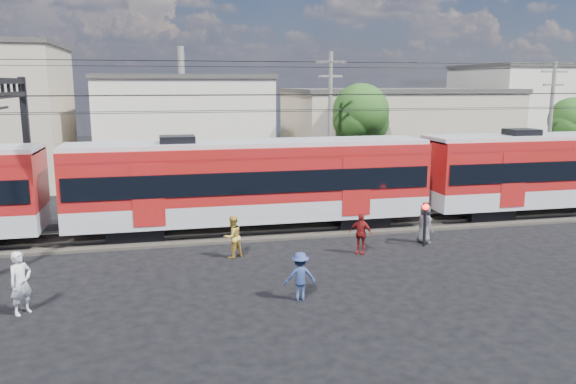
# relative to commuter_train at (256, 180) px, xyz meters

# --- Properties ---
(ground) EXTENTS (120.00, 120.00, 0.00)m
(ground) POSITION_rel_commuter_train_xyz_m (-0.42, -8.00, -2.40)
(ground) COLOR black
(ground) RESTS_ON ground
(track_bed) EXTENTS (70.00, 3.40, 0.12)m
(track_bed) POSITION_rel_commuter_train_xyz_m (-0.42, 0.00, -2.34)
(track_bed) COLOR #2D2823
(track_bed) RESTS_ON ground
(rail_near) EXTENTS (70.00, 0.12, 0.12)m
(rail_near) POSITION_rel_commuter_train_xyz_m (-0.42, -0.75, -2.22)
(rail_near) COLOR #59544C
(rail_near) RESTS_ON track_bed
(rail_far) EXTENTS (70.00, 0.12, 0.12)m
(rail_far) POSITION_rel_commuter_train_xyz_m (-0.42, 0.75, -2.22)
(rail_far) COLOR #59544C
(rail_far) RESTS_ON track_bed
(commuter_train) EXTENTS (50.30, 3.08, 4.17)m
(commuter_train) POSITION_rel_commuter_train_xyz_m (0.00, 0.00, 0.00)
(commuter_train) COLOR black
(commuter_train) RESTS_ON ground
(catenary) EXTENTS (70.00, 9.30, 7.52)m
(catenary) POSITION_rel_commuter_train_xyz_m (-9.07, -0.00, 2.73)
(catenary) COLOR black
(catenary) RESTS_ON ground
(building_midwest) EXTENTS (12.24, 12.24, 7.30)m
(building_midwest) POSITION_rel_commuter_train_xyz_m (-2.42, 19.00, 1.25)
(building_midwest) COLOR beige
(building_midwest) RESTS_ON ground
(building_mideast) EXTENTS (16.32, 10.20, 6.30)m
(building_mideast) POSITION_rel_commuter_train_xyz_m (13.58, 16.00, 0.75)
(building_mideast) COLOR tan
(building_mideast) RESTS_ON ground
(building_east) EXTENTS (10.20, 10.20, 8.30)m
(building_east) POSITION_rel_commuter_train_xyz_m (27.58, 20.00, 1.75)
(building_east) COLOR beige
(building_east) RESTS_ON ground
(utility_pole_mid) EXTENTS (1.80, 0.24, 8.50)m
(utility_pole_mid) POSITION_rel_commuter_train_xyz_m (5.58, 7.00, 2.13)
(utility_pole_mid) COLOR slate
(utility_pole_mid) RESTS_ON ground
(utility_pole_east) EXTENTS (1.80, 0.24, 8.00)m
(utility_pole_east) POSITION_rel_commuter_train_xyz_m (19.58, 6.00, 1.88)
(utility_pole_east) COLOR slate
(utility_pole_east) RESTS_ON ground
(tree_near) EXTENTS (3.82, 3.64, 6.72)m
(tree_near) POSITION_rel_commuter_train_xyz_m (8.77, 10.09, 2.26)
(tree_near) COLOR #382619
(tree_near) RESTS_ON ground
(tree_far) EXTENTS (3.36, 3.12, 5.76)m
(tree_far) POSITION_rel_commuter_train_xyz_m (23.77, 9.09, 1.59)
(tree_far) COLOR #382619
(tree_far) RESTS_ON ground
(pedestrian_a) EXTENTS (0.81, 0.82, 1.90)m
(pedestrian_a) POSITION_rel_commuter_train_xyz_m (-8.27, -7.66, -1.45)
(pedestrian_a) COLOR silver
(pedestrian_a) RESTS_ON ground
(pedestrian_b) EXTENTS (1.03, 0.97, 1.68)m
(pedestrian_b) POSITION_rel_commuter_train_xyz_m (-1.53, -3.61, -1.56)
(pedestrian_b) COLOR gold
(pedestrian_b) RESTS_ON ground
(pedestrian_c) EXTENTS (1.03, 0.63, 1.55)m
(pedestrian_c) POSITION_rel_commuter_train_xyz_m (-0.02, -8.42, -1.63)
(pedestrian_c) COLOR navy
(pedestrian_c) RESTS_ON ground
(pedestrian_d) EXTENTS (1.00, 0.92, 1.64)m
(pedestrian_d) POSITION_rel_commuter_train_xyz_m (3.51, -4.19, -1.58)
(pedestrian_d) COLOR maroon
(pedestrian_d) RESTS_ON ground
(pedestrian_e) EXTENTS (0.74, 0.94, 1.68)m
(pedestrian_e) POSITION_rel_commuter_train_xyz_m (6.69, -3.37, -1.56)
(pedestrian_e) COLOR #525257
(pedestrian_e) RESTS_ON ground
(car_silver) EXTENTS (4.32, 2.15, 1.41)m
(car_silver) POSITION_rel_commuter_train_xyz_m (21.06, 5.43, -1.69)
(car_silver) COLOR #B9BBC1
(car_silver) RESTS_ON ground
(crossing_signal) EXTENTS (0.27, 0.27, 1.86)m
(crossing_signal) POSITION_rel_commuter_train_xyz_m (6.46, -3.83, -1.11)
(crossing_signal) COLOR black
(crossing_signal) RESTS_ON ground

